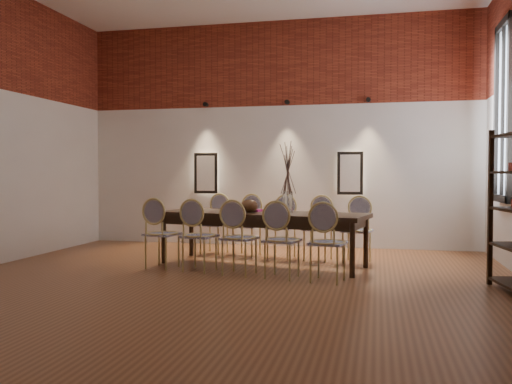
% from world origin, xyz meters
% --- Properties ---
extents(floor, '(7.00, 7.00, 0.02)m').
position_xyz_m(floor, '(0.00, 0.00, -0.01)').
color(floor, brown).
rests_on(floor, ground).
extents(wall_back, '(7.00, 0.10, 4.00)m').
position_xyz_m(wall_back, '(0.00, 3.55, 2.00)').
color(wall_back, silver).
rests_on(wall_back, ground).
extents(wall_front, '(7.00, 0.10, 4.00)m').
position_xyz_m(wall_front, '(0.00, -3.55, 2.00)').
color(wall_front, silver).
rests_on(wall_front, ground).
extents(brick_band_back, '(7.00, 0.02, 1.50)m').
position_xyz_m(brick_band_back, '(0.00, 3.48, 3.25)').
color(brick_band_back, maroon).
rests_on(brick_band_back, ground).
extents(niche_left, '(0.36, 0.06, 0.66)m').
position_xyz_m(niche_left, '(-1.30, 3.45, 1.30)').
color(niche_left, '#FFEAC6').
rests_on(niche_left, wall_back).
extents(niche_right, '(0.36, 0.06, 0.66)m').
position_xyz_m(niche_right, '(1.30, 3.45, 1.30)').
color(niche_right, '#FFEAC6').
rests_on(niche_right, wall_back).
extents(spot_fixture_left, '(0.08, 0.10, 0.08)m').
position_xyz_m(spot_fixture_left, '(-1.30, 3.42, 2.55)').
color(spot_fixture_left, black).
rests_on(spot_fixture_left, wall_back).
extents(spot_fixture_mid, '(0.08, 0.10, 0.08)m').
position_xyz_m(spot_fixture_mid, '(0.20, 3.42, 2.55)').
color(spot_fixture_mid, black).
rests_on(spot_fixture_mid, wall_back).
extents(spot_fixture_right, '(0.08, 0.10, 0.08)m').
position_xyz_m(spot_fixture_right, '(1.60, 3.42, 2.55)').
color(spot_fixture_right, black).
rests_on(spot_fixture_right, wall_back).
extents(window_glass, '(0.02, 0.78, 2.38)m').
position_xyz_m(window_glass, '(3.46, 2.00, 2.15)').
color(window_glass, silver).
rests_on(window_glass, wall_right).
extents(window_frame, '(0.08, 0.90, 2.50)m').
position_xyz_m(window_frame, '(3.44, 2.00, 2.15)').
color(window_frame, black).
rests_on(window_frame, wall_right).
extents(window_mullion, '(0.06, 0.06, 2.40)m').
position_xyz_m(window_mullion, '(3.44, 2.00, 2.15)').
color(window_mullion, black).
rests_on(window_mullion, wall_right).
extents(dining_table, '(3.05, 1.48, 0.75)m').
position_xyz_m(dining_table, '(0.18, 1.42, 0.38)').
color(dining_table, '#311E11').
rests_on(dining_table, floor).
extents(chair_near_a, '(0.52, 0.52, 0.94)m').
position_xyz_m(chair_near_a, '(-1.11, 0.90, 0.47)').
color(chair_near_a, tan).
rests_on(chair_near_a, floor).
extents(chair_near_b, '(0.52, 0.52, 0.94)m').
position_xyz_m(chair_near_b, '(-0.54, 0.79, 0.47)').
color(chair_near_b, tan).
rests_on(chair_near_b, floor).
extents(chair_near_c, '(0.52, 0.52, 0.94)m').
position_xyz_m(chair_near_c, '(0.03, 0.68, 0.47)').
color(chair_near_c, tan).
rests_on(chair_near_c, floor).
extents(chair_near_d, '(0.52, 0.52, 0.94)m').
position_xyz_m(chair_near_d, '(0.61, 0.57, 0.47)').
color(chair_near_d, tan).
rests_on(chair_near_d, floor).
extents(chair_near_e, '(0.52, 0.52, 0.94)m').
position_xyz_m(chair_near_e, '(1.18, 0.46, 0.47)').
color(chair_near_e, tan).
rests_on(chair_near_e, floor).
extents(chair_far_a, '(0.52, 0.52, 0.94)m').
position_xyz_m(chair_far_a, '(-0.83, 2.38, 0.47)').
color(chair_far_a, tan).
rests_on(chair_far_a, floor).
extents(chair_far_b, '(0.52, 0.52, 0.94)m').
position_xyz_m(chair_far_b, '(-0.25, 2.26, 0.47)').
color(chair_far_b, tan).
rests_on(chair_far_b, floor).
extents(chair_far_c, '(0.52, 0.52, 0.94)m').
position_xyz_m(chair_far_c, '(0.32, 2.15, 0.47)').
color(chair_far_c, tan).
rests_on(chair_far_c, floor).
extents(chair_far_d, '(0.52, 0.52, 0.94)m').
position_xyz_m(chair_far_d, '(0.90, 2.04, 0.47)').
color(chair_far_d, tan).
rests_on(chair_far_d, floor).
extents(chair_far_e, '(0.52, 0.52, 0.94)m').
position_xyz_m(chair_far_e, '(1.47, 1.93, 0.47)').
color(chair_far_e, tan).
rests_on(chair_far_e, floor).
extents(vase, '(0.14, 0.14, 0.30)m').
position_xyz_m(vase, '(0.55, 1.34, 0.90)').
color(vase, silver).
rests_on(vase, dining_table).
extents(dried_branches, '(0.50, 0.50, 0.70)m').
position_xyz_m(dried_branches, '(0.55, 1.34, 1.35)').
color(dried_branches, brown).
rests_on(dried_branches, vase).
extents(bowl, '(0.24, 0.24, 0.18)m').
position_xyz_m(bowl, '(-0.00, 1.40, 0.84)').
color(bowl, '#563219').
rests_on(bowl, dining_table).
extents(book, '(0.29, 0.23, 0.03)m').
position_xyz_m(book, '(-0.01, 1.59, 0.77)').
color(book, '#981859').
rests_on(book, dining_table).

